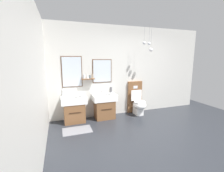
{
  "coord_description": "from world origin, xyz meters",
  "views": [
    {
      "loc": [
        -2.08,
        -2.31,
        1.7
      ],
      "look_at": [
        -0.73,
        1.57,
        0.97
      ],
      "focal_mm": 24.73,
      "sensor_mm": 36.0,
      "label": 1
    }
  ],
  "objects_px": {
    "toilet": "(137,102)",
    "toothbrush_cup": "(63,94)",
    "vanity_sink_right": "(104,105)",
    "soap_dispenser": "(111,90)",
    "vanity_sink_left": "(74,108)"
  },
  "relations": [
    {
      "from": "vanity_sink_left",
      "to": "soap_dispenser",
      "type": "relative_size",
      "value": 3.46
    },
    {
      "from": "toothbrush_cup",
      "to": "toilet",
      "type": "bearing_deg",
      "value": -4.26
    },
    {
      "from": "vanity_sink_right",
      "to": "toilet",
      "type": "bearing_deg",
      "value": -0.04
    },
    {
      "from": "toilet",
      "to": "vanity_sink_right",
      "type": "bearing_deg",
      "value": 179.96
    },
    {
      "from": "toothbrush_cup",
      "to": "soap_dispenser",
      "type": "relative_size",
      "value": 1.02
    },
    {
      "from": "toilet",
      "to": "toothbrush_cup",
      "type": "relative_size",
      "value": 4.84
    },
    {
      "from": "toilet",
      "to": "soap_dispenser",
      "type": "height_order",
      "value": "toilet"
    },
    {
      "from": "soap_dispenser",
      "to": "toilet",
      "type": "bearing_deg",
      "value": -12.08
    },
    {
      "from": "toothbrush_cup",
      "to": "vanity_sink_right",
      "type": "bearing_deg",
      "value": -8.28
    },
    {
      "from": "vanity_sink_right",
      "to": "toilet",
      "type": "xyz_separation_m",
      "value": [
        1.06,
        -0.0,
        0.0
      ]
    },
    {
      "from": "vanity_sink_left",
      "to": "toothbrush_cup",
      "type": "bearing_deg",
      "value": 147.64
    },
    {
      "from": "toilet",
      "to": "soap_dispenser",
      "type": "relative_size",
      "value": 4.95
    },
    {
      "from": "vanity_sink_right",
      "to": "soap_dispenser",
      "type": "distance_m",
      "value": 0.52
    },
    {
      "from": "vanity_sink_right",
      "to": "soap_dispenser",
      "type": "height_order",
      "value": "soap_dispenser"
    },
    {
      "from": "toothbrush_cup",
      "to": "soap_dispenser",
      "type": "distance_m",
      "value": 1.37
    }
  ]
}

